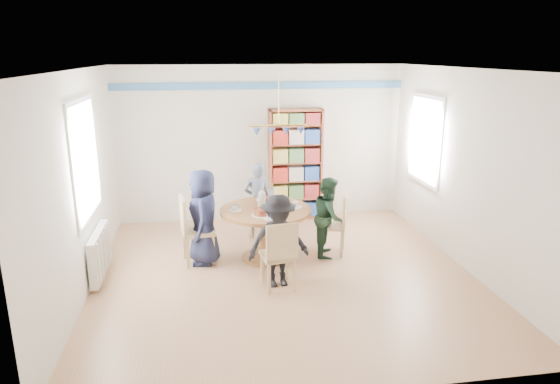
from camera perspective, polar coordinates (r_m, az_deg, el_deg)
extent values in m
plane|color=#A68058|center=(6.82, 0.53, -9.43)|extent=(5.00, 5.00, 0.00)
plane|color=white|center=(6.18, 0.60, 13.87)|extent=(5.00, 5.00, 0.00)
plane|color=silver|center=(8.79, -2.15, 5.54)|extent=(5.00, 0.00, 5.00)
plane|color=silver|center=(4.04, 6.48, -6.89)|extent=(5.00, 0.00, 5.00)
plane|color=silver|center=(6.46, -21.89, 0.68)|extent=(0.00, 5.00, 5.00)
plane|color=silver|center=(7.21, 20.58, 2.29)|extent=(0.00, 5.00, 5.00)
cube|color=teal|center=(8.65, -2.20, 12.06)|extent=(5.00, 0.02, 0.12)
cube|color=white|center=(6.68, -21.44, 3.41)|extent=(0.03, 1.32, 1.52)
cube|color=white|center=(6.68, -21.28, 3.42)|extent=(0.01, 1.20, 1.40)
cube|color=white|center=(8.29, 16.28, 5.72)|extent=(0.03, 1.12, 1.42)
cube|color=white|center=(8.29, 16.16, 5.72)|extent=(0.01, 1.00, 1.30)
cylinder|color=gold|center=(6.70, -0.14, 10.80)|extent=(0.01, 0.01, 0.75)
cylinder|color=gold|center=(6.74, -0.13, 7.62)|extent=(0.80, 0.02, 0.02)
cone|color=#3B52A5|center=(6.71, -2.68, 6.88)|extent=(0.11, 0.11, 0.10)
cone|color=#3B52A5|center=(6.74, -0.98, 6.92)|extent=(0.11, 0.11, 0.10)
cone|color=#3B52A5|center=(6.77, 0.71, 6.96)|extent=(0.11, 0.11, 0.10)
cone|color=#3B52A5|center=(6.80, 2.38, 7.00)|extent=(0.11, 0.11, 0.10)
cube|color=silver|center=(7.02, -19.91, -6.57)|extent=(0.10, 1.00, 0.60)
cube|color=silver|center=(6.65, -20.01, -7.84)|extent=(0.02, 0.06, 0.56)
cube|color=silver|center=(6.83, -19.71, -7.18)|extent=(0.02, 0.06, 0.56)
cube|color=silver|center=(7.01, -19.42, -6.56)|extent=(0.02, 0.06, 0.56)
cube|color=silver|center=(7.19, -19.15, -5.96)|extent=(0.02, 0.06, 0.56)
cube|color=silver|center=(7.37, -18.90, -5.40)|extent=(0.02, 0.06, 0.56)
cylinder|color=brown|center=(7.09, -1.65, -2.15)|extent=(1.30, 1.30, 0.05)
cylinder|color=brown|center=(7.21, -1.62, -4.98)|extent=(0.16, 0.16, 0.70)
cylinder|color=brown|center=(7.34, -1.60, -7.40)|extent=(0.70, 0.70, 0.04)
cube|color=tan|center=(7.14, -9.36, -4.45)|extent=(0.50, 0.50, 0.05)
cube|color=tan|center=(7.03, -11.03, -2.63)|extent=(0.11, 0.43, 0.52)
cube|color=tan|center=(7.09, -7.64, -6.63)|extent=(0.05, 0.05, 0.44)
cube|color=tan|center=(7.41, -8.14, -5.64)|extent=(0.05, 0.05, 0.44)
cube|color=tan|center=(7.04, -10.47, -6.91)|extent=(0.05, 0.05, 0.44)
cube|color=tan|center=(7.36, -10.84, -5.90)|extent=(0.05, 0.05, 0.44)
cube|color=tan|center=(7.42, 5.92, -3.77)|extent=(0.52, 0.52, 0.05)
cube|color=tan|center=(7.33, 7.41, -2.06)|extent=(0.17, 0.40, 0.48)
cube|color=tan|center=(7.66, 4.74, -4.91)|extent=(0.05, 0.05, 0.42)
cube|color=tan|center=(7.35, 4.48, -5.80)|extent=(0.05, 0.05, 0.42)
cube|color=tan|center=(7.64, 7.21, -5.04)|extent=(0.05, 0.05, 0.42)
cube|color=tan|center=(7.33, 7.05, -5.94)|extent=(0.05, 0.05, 0.42)
cube|color=tan|center=(8.09, -2.18, -2.30)|extent=(0.44, 0.44, 0.04)
cube|color=tan|center=(8.19, -2.11, -0.47)|extent=(0.37, 0.11, 0.44)
cube|color=tan|center=(8.03, -3.33, -4.03)|extent=(0.04, 0.04, 0.38)
cube|color=tan|center=(8.01, -1.18, -4.06)|extent=(0.04, 0.04, 0.38)
cube|color=tan|center=(8.31, -3.12, -3.33)|extent=(0.04, 0.04, 0.38)
cube|color=tan|center=(8.29, -1.05, -3.36)|extent=(0.04, 0.04, 0.38)
cube|color=tan|center=(6.32, -0.24, -7.28)|extent=(0.45, 0.45, 0.05)
cube|color=tan|center=(6.07, 0.25, -5.84)|extent=(0.40, 0.09, 0.48)
cube|color=tan|center=(6.59, 0.74, -8.39)|extent=(0.04, 0.04, 0.41)
cube|color=tan|center=(6.51, -2.03, -8.72)|extent=(0.04, 0.04, 0.41)
cube|color=tan|center=(6.31, 1.62, -9.54)|extent=(0.04, 0.04, 0.41)
cube|color=tan|center=(6.23, -1.26, -9.91)|extent=(0.04, 0.04, 0.41)
imported|color=#171B34|center=(7.05, -8.74, -2.84)|extent=(0.46, 0.68, 1.36)
imported|color=black|center=(7.30, 5.62, -2.83)|extent=(0.58, 0.67, 1.17)
imported|color=gray|center=(7.98, -2.59, -0.92)|extent=(0.48, 0.34, 1.23)
imported|color=black|center=(6.30, -0.18, -5.64)|extent=(0.82, 0.52, 1.21)
cube|color=brown|center=(8.72, -1.14, 3.01)|extent=(0.04, 0.28, 1.96)
cube|color=brown|center=(8.89, 4.61, 3.20)|extent=(0.04, 0.28, 1.96)
cube|color=brown|center=(8.64, 1.82, 9.36)|extent=(0.94, 0.28, 0.04)
cube|color=brown|center=(9.05, 1.71, -2.80)|extent=(0.94, 0.28, 0.06)
cube|color=brown|center=(8.92, 1.61, 3.29)|extent=(0.94, 0.02, 1.96)
cube|color=brown|center=(8.95, 1.73, -0.69)|extent=(0.88, 0.26, 0.02)
cube|color=brown|center=(8.86, 1.75, 1.34)|extent=(0.88, 0.26, 0.02)
cube|color=brown|center=(8.78, 1.77, 3.41)|extent=(0.88, 0.26, 0.02)
cube|color=brown|center=(8.72, 1.78, 5.51)|extent=(0.88, 0.26, 0.02)
cube|color=brown|center=(8.67, 1.80, 7.64)|extent=(0.88, 0.26, 0.02)
cube|color=maroon|center=(8.94, -0.03, -2.02)|extent=(0.26, 0.21, 0.24)
cube|color=silver|center=(8.99, 1.74, -1.93)|extent=(0.26, 0.21, 0.24)
cube|color=#26448C|center=(9.04, 3.49, -1.84)|extent=(0.26, 0.21, 0.24)
cube|color=#CDBB52|center=(8.84, -0.03, 0.02)|extent=(0.26, 0.21, 0.24)
cube|color=#527943|center=(8.89, 1.76, 0.10)|extent=(0.26, 0.21, 0.24)
cube|color=maroon|center=(8.95, 3.53, 0.17)|extent=(0.26, 0.21, 0.24)
cube|color=maroon|center=(8.76, -0.03, 2.08)|extent=(0.26, 0.21, 0.24)
cube|color=silver|center=(8.81, 1.78, 2.15)|extent=(0.26, 0.21, 0.24)
cube|color=#26448C|center=(8.86, 3.56, 2.21)|extent=(0.26, 0.21, 0.24)
cube|color=#CDBB52|center=(8.69, -0.03, 4.18)|extent=(0.26, 0.21, 0.24)
cube|color=#527943|center=(8.74, 1.80, 4.24)|extent=(0.26, 0.21, 0.24)
cube|color=maroon|center=(8.79, 3.60, 4.29)|extent=(0.26, 0.21, 0.24)
cube|color=maroon|center=(8.63, -0.03, 6.31)|extent=(0.26, 0.21, 0.24)
cube|color=silver|center=(8.68, 1.81, 6.35)|extent=(0.26, 0.21, 0.24)
cube|color=#26448C|center=(8.74, 3.63, 6.39)|extent=(0.26, 0.21, 0.24)
cube|color=#CDBB52|center=(8.59, -0.03, 8.34)|extent=(0.26, 0.21, 0.20)
cube|color=#527943|center=(8.63, 1.83, 8.37)|extent=(0.26, 0.21, 0.20)
cube|color=maroon|center=(8.69, 3.67, 8.39)|extent=(0.26, 0.21, 0.20)
cylinder|color=white|center=(7.12, -2.09, -0.95)|extent=(0.11, 0.11, 0.22)
sphere|color=white|center=(7.09, -2.10, -0.11)|extent=(0.08, 0.08, 0.08)
cylinder|color=silver|center=(7.17, -0.90, -0.68)|extent=(0.06, 0.06, 0.25)
cylinder|color=#3B52A5|center=(7.13, -0.91, 0.37)|extent=(0.03, 0.03, 0.03)
cylinder|color=white|center=(7.33, -1.55, -1.30)|extent=(0.27, 0.27, 0.01)
cylinder|color=brown|center=(7.32, -1.56, -0.95)|extent=(0.22, 0.22, 0.08)
cylinder|color=white|center=(6.82, -2.11, -2.63)|extent=(0.27, 0.27, 0.01)
cylinder|color=brown|center=(6.80, -2.12, -2.26)|extent=(0.22, 0.22, 0.08)
cylinder|color=white|center=(7.04, -5.17, -2.08)|extent=(0.18, 0.18, 0.01)
imported|color=white|center=(7.03, -5.18, -1.77)|extent=(0.11, 0.11, 0.09)
cylinder|color=white|center=(7.15, 1.82, -1.75)|extent=(0.18, 0.18, 0.01)
imported|color=white|center=(7.14, 1.83, -1.46)|extent=(0.09, 0.09, 0.08)
cylinder|color=white|center=(7.50, -2.08, -0.92)|extent=(0.18, 0.18, 0.01)
imported|color=white|center=(7.49, -2.08, -0.63)|extent=(0.11, 0.11, 0.09)
cylinder|color=white|center=(6.67, -1.17, -3.03)|extent=(0.18, 0.18, 0.01)
imported|color=white|center=(6.66, -1.17, -2.73)|extent=(0.09, 0.09, 0.08)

